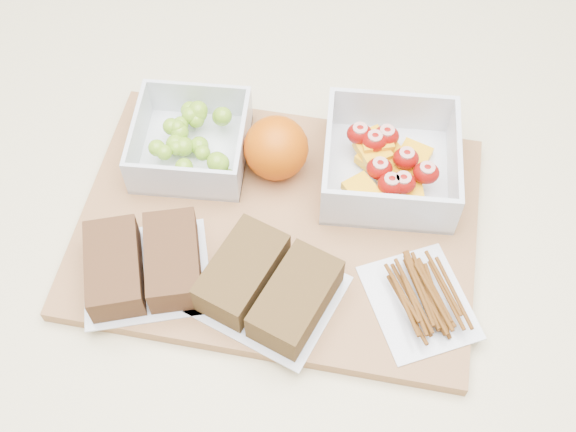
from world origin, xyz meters
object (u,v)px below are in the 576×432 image
at_px(sandwich_bag_center, 269,286).
at_px(grape_container, 193,141).
at_px(orange, 276,148).
at_px(pretzel_bag, 421,297).
at_px(cutting_board, 278,225).
at_px(fruit_container, 389,164).
at_px(sandwich_bag_left, 144,264).

bearing_deg(sandwich_bag_center, grape_container, 121.27).
xyz_separation_m(orange, pretzel_bag, (0.16, -0.15, -0.02)).
bearing_deg(orange, pretzel_bag, -43.97).
xyz_separation_m(cutting_board, grape_container, (-0.10, 0.08, 0.03)).
height_order(orange, sandwich_bag_center, orange).
bearing_deg(pretzel_bag, sandwich_bag_center, -177.84).
distance_m(grape_container, pretzel_bag, 0.30).
bearing_deg(cutting_board, fruit_container, 36.83).
relative_size(cutting_board, sandwich_bag_left, 2.80).
distance_m(grape_container, sandwich_bag_center, 0.20).
height_order(cutting_board, sandwich_bag_left, sandwich_bag_left).
bearing_deg(pretzel_bag, orange, 136.03).
bearing_deg(sandwich_bag_center, pretzel_bag, 2.16).
bearing_deg(sandwich_bag_left, cutting_board, 30.73).
xyz_separation_m(cutting_board, pretzel_bag, (0.15, -0.08, 0.02)).
bearing_deg(fruit_container, cutting_board, -148.41).
xyz_separation_m(cutting_board, sandwich_bag_center, (0.00, -0.09, 0.03)).
xyz_separation_m(cutting_board, orange, (-0.01, 0.07, 0.04)).
height_order(cutting_board, orange, orange).
relative_size(orange, pretzel_bag, 0.51).
relative_size(fruit_container, pretzel_bag, 1.02).
distance_m(orange, sandwich_bag_left, 0.19).
bearing_deg(pretzel_bag, sandwich_bag_left, 178.57).
bearing_deg(orange, fruit_container, -0.18).
relative_size(grape_container, sandwich_bag_left, 0.82).
bearing_deg(grape_container, cutting_board, -38.74).
bearing_deg(sandwich_bag_left, orange, 51.10).
relative_size(cutting_board, sandwich_bag_center, 2.52).
distance_m(orange, pretzel_bag, 0.22).
bearing_deg(sandwich_bag_left, sandwich_bag_center, -5.66).
bearing_deg(orange, sandwich_bag_center, -86.79).
height_order(grape_container, sandwich_bag_center, grape_container).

